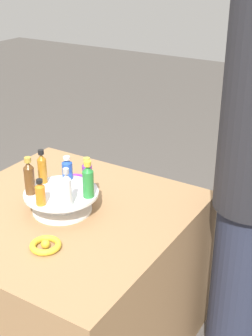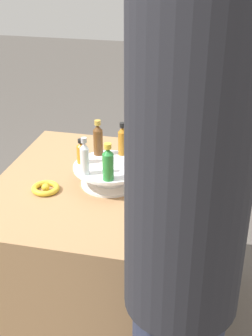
{
  "view_description": "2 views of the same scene",
  "coord_description": "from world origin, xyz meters",
  "px_view_note": "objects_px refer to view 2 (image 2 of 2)",
  "views": [
    {
      "loc": [
        -1.07,
        1.24,
        1.66
      ],
      "look_at": [
        -0.22,
        -0.13,
        0.9
      ],
      "focal_mm": 50.0,
      "sensor_mm": 36.0,
      "label": 1
    },
    {
      "loc": [
        -1.62,
        -0.44,
        1.64
      ],
      "look_at": [
        -0.2,
        -0.11,
        0.9
      ],
      "focal_mm": 50.0,
      "sensor_mm": 36.0,
      "label": 2
    }
  ],
  "objects_px": {
    "bottle_brown": "(98,139)",
    "ribbon_bow_purple": "(171,175)",
    "bottle_clear": "(85,158)",
    "bottle_blue": "(138,153)",
    "person_figure": "(183,254)",
    "bottle_orange": "(81,152)",
    "bottle_purple": "(132,162)",
    "ribbon_bow_gold": "(46,188)",
    "bottle_green": "(108,163)",
    "bottle_amber": "(122,140)",
    "display_stand": "(110,173)"
  },
  "relations": [
    {
      "from": "bottle_brown",
      "to": "bottle_orange",
      "type": "bearing_deg",
      "value": 154.03
    },
    {
      "from": "bottle_brown",
      "to": "ribbon_bow_purple",
      "type": "distance_m",
      "value": 0.34
    },
    {
      "from": "ribbon_bow_purple",
      "to": "bottle_orange",
      "type": "bearing_deg",
      "value": 107.93
    },
    {
      "from": "display_stand",
      "to": "bottle_blue",
      "type": "height_order",
      "value": "bottle_blue"
    },
    {
      "from": "bottle_clear",
      "to": "bottle_blue",
      "type": "relative_size",
      "value": 1.54
    },
    {
      "from": "bottle_amber",
      "to": "person_figure",
      "type": "xyz_separation_m",
      "value": [
        -0.76,
        -0.34,
        0.04
      ]
    },
    {
      "from": "ribbon_bow_gold",
      "to": "person_figure",
      "type": "height_order",
      "value": "person_figure"
    },
    {
      "from": "display_stand",
      "to": "ribbon_bow_gold",
      "type": "distance_m",
      "value": 0.26
    },
    {
      "from": "bottle_brown",
      "to": "bottle_orange",
      "type": "relative_size",
      "value": 1.48
    },
    {
      "from": "bottle_green",
      "to": "ribbon_bow_gold",
      "type": "distance_m",
      "value": 0.3
    },
    {
      "from": "bottle_orange",
      "to": "person_figure",
      "type": "height_order",
      "value": "person_figure"
    },
    {
      "from": "bottle_blue",
      "to": "bottle_orange",
      "type": "relative_size",
      "value": 0.96
    },
    {
      "from": "bottle_purple",
      "to": "ribbon_bow_gold",
      "type": "distance_m",
      "value": 0.37
    },
    {
      "from": "bottle_amber",
      "to": "bottle_clear",
      "type": "bearing_deg",
      "value": 154.03
    },
    {
      "from": "bottle_amber",
      "to": "ribbon_bow_purple",
      "type": "relative_size",
      "value": 1.54
    },
    {
      "from": "bottle_amber",
      "to": "person_figure",
      "type": "height_order",
      "value": "person_figure"
    },
    {
      "from": "bottle_blue",
      "to": "ribbon_bow_purple",
      "type": "bearing_deg",
      "value": -63.61
    },
    {
      "from": "bottle_clear",
      "to": "bottle_orange",
      "type": "distance_m",
      "value": 0.1
    },
    {
      "from": "bottle_purple",
      "to": "ribbon_bow_gold",
      "type": "relative_size",
      "value": 1.05
    },
    {
      "from": "ribbon_bow_purple",
      "to": "person_figure",
      "type": "distance_m",
      "value": 0.79
    },
    {
      "from": "bottle_clear",
      "to": "ribbon_bow_purple",
      "type": "xyz_separation_m",
      "value": [
        0.21,
        -0.31,
        -0.15
      ]
    },
    {
      "from": "bottle_blue",
      "to": "ribbon_bow_gold",
      "type": "bearing_deg",
      "value": 115.81
    },
    {
      "from": "bottle_brown",
      "to": "ribbon_bow_gold",
      "type": "distance_m",
      "value": 0.3
    },
    {
      "from": "bottle_green",
      "to": "bottle_blue",
      "type": "height_order",
      "value": "bottle_green"
    },
    {
      "from": "bottle_purple",
      "to": "bottle_blue",
      "type": "distance_m",
      "value": 0.1
    },
    {
      "from": "bottle_clear",
      "to": "bottle_purple",
      "type": "height_order",
      "value": "bottle_clear"
    },
    {
      "from": "display_stand",
      "to": "bottle_purple",
      "type": "relative_size",
      "value": 2.52
    },
    {
      "from": "display_stand",
      "to": "bottle_amber",
      "type": "relative_size",
      "value": 2.07
    },
    {
      "from": "bottle_green",
      "to": "bottle_blue",
      "type": "distance_m",
      "value": 0.18
    },
    {
      "from": "bottle_amber",
      "to": "ribbon_bow_purple",
      "type": "height_order",
      "value": "bottle_amber"
    },
    {
      "from": "bottle_blue",
      "to": "bottle_clear",
      "type": "bearing_deg",
      "value": 128.31
    },
    {
      "from": "bottle_purple",
      "to": "ribbon_bow_gold",
      "type": "bearing_deg",
      "value": 100.51
    },
    {
      "from": "bottle_brown",
      "to": "bottle_blue",
      "type": "bearing_deg",
      "value": -103.12
    },
    {
      "from": "bottle_clear",
      "to": "ribbon_bow_purple",
      "type": "bearing_deg",
      "value": -56.3
    },
    {
      "from": "bottle_green",
      "to": "person_figure",
      "type": "height_order",
      "value": "person_figure"
    },
    {
      "from": "bottle_green",
      "to": "bottle_orange",
      "type": "xyz_separation_m",
      "value": [
        0.11,
        0.14,
        -0.02
      ]
    },
    {
      "from": "bottle_green",
      "to": "ribbon_bow_gold",
      "type": "height_order",
      "value": "bottle_green"
    },
    {
      "from": "bottle_orange",
      "to": "bottle_green",
      "type": "bearing_deg",
      "value": -128.83
    },
    {
      "from": "bottle_blue",
      "to": "person_figure",
      "type": "bearing_deg",
      "value": -159.38
    },
    {
      "from": "bottle_blue",
      "to": "person_figure",
      "type": "xyz_separation_m",
      "value": [
        -0.7,
        -0.26,
        0.06
      ]
    },
    {
      "from": "bottle_orange",
      "to": "ribbon_bow_purple",
      "type": "height_order",
      "value": "bottle_orange"
    },
    {
      "from": "ribbon_bow_gold",
      "to": "bottle_brown",
      "type": "bearing_deg",
      "value": -38.19
    },
    {
      "from": "bottle_orange",
      "to": "bottle_blue",
      "type": "bearing_deg",
      "value": -77.4
    },
    {
      "from": "bottle_clear",
      "to": "bottle_purple",
      "type": "relative_size",
      "value": 1.3
    },
    {
      "from": "bottle_brown",
      "to": "ribbon_bow_purple",
      "type": "xyz_separation_m",
      "value": [
        0.02,
        -0.31,
        -0.15
      ]
    },
    {
      "from": "bottle_green",
      "to": "ribbon_bow_purple",
      "type": "height_order",
      "value": "bottle_green"
    },
    {
      "from": "bottle_brown",
      "to": "bottle_orange",
      "type": "xyz_separation_m",
      "value": [
        -0.09,
        0.04,
        -0.02
      ]
    },
    {
      "from": "display_stand",
      "to": "person_figure",
      "type": "xyz_separation_m",
      "value": [
        -0.65,
        -0.37,
        0.14
      ]
    },
    {
      "from": "bottle_purple",
      "to": "bottle_brown",
      "type": "bearing_deg",
      "value": 51.17
    },
    {
      "from": "bottle_blue",
      "to": "display_stand",
      "type": "bearing_deg",
      "value": 115.45
    }
  ]
}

